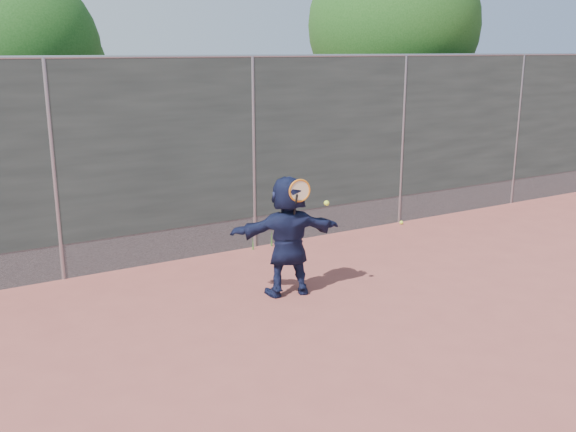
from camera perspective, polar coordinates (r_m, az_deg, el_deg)
ground at (r=7.68m, az=9.31°, el=-9.42°), size 80.00×80.00×0.00m
player at (r=8.21m, az=-0.00°, el=-1.77°), size 1.53×0.79×1.57m
ball_ground at (r=11.88m, az=10.04°, el=-0.58°), size 0.07×0.07×0.07m
fence at (r=10.07m, az=-3.11°, el=5.91°), size 20.00×0.06×3.03m
swing_action at (r=7.94m, az=1.26°, el=2.02°), size 0.53×0.20×0.51m
tree_right at (r=14.45m, az=9.78°, el=15.96°), size 3.78×3.60×5.39m
tree_left at (r=12.02m, az=-22.79°, el=12.74°), size 3.15×3.00×4.53m
weed_clump at (r=10.42m, az=-1.27°, el=-1.94°), size 0.68×0.07×0.30m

